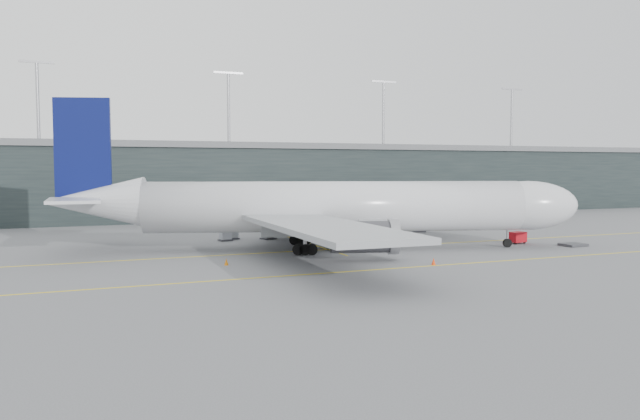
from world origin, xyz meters
name	(u,v)px	position (x,y,z in m)	size (l,w,h in m)	color
ground	(280,248)	(0.00, 0.00, 0.00)	(320.00, 320.00, 0.00)	#58585D
taxiline_a	(291,252)	(0.00, -4.00, 0.01)	(160.00, 0.25, 0.02)	gold
taxiline_b	(344,272)	(0.00, -20.00, 0.01)	(160.00, 0.25, 0.02)	gold
taxiline_lead_main	(271,231)	(5.00, 20.00, 0.01)	(0.25, 60.00, 0.02)	gold
terminal	(195,180)	(0.00, 58.00, 7.62)	(240.00, 36.00, 29.00)	black
main_aircraft	(331,208)	(5.46, -3.91, 5.26)	(65.53, 60.28, 18.75)	silver
jet_bridge	(393,197)	(29.40, 23.81, 4.94)	(17.70, 43.25, 6.60)	#2D2D32
gse_cart	(517,237)	(31.30, -7.87, 0.88)	(2.57, 1.92, 1.58)	#B70D17
baggage_dolly	(573,245)	(36.38, -12.80, 0.18)	(3.08, 2.47, 0.31)	#333337
uld_a	(225,235)	(-4.90, 9.79, 0.86)	(2.02, 1.73, 1.64)	#3D3D42
uld_b	(232,233)	(-3.48, 11.50, 0.89)	(1.91, 1.56, 1.68)	#3D3D42
uld_c	(268,233)	(1.31, 9.47, 0.96)	(2.45, 2.22, 1.82)	#3D3D42
cone_nose	(509,239)	(31.42, -5.92, 0.33)	(0.41, 0.41, 0.66)	#FB560D
cone_wing_stbd	(434,261)	(10.72, -19.52, 0.37)	(0.46, 0.46, 0.74)	#F03C0D
cone_wing_port	(325,234)	(10.23, 9.65, 0.33)	(0.42, 0.42, 0.66)	#D84B0C
cone_tail	(226,262)	(-9.83, -11.51, 0.36)	(0.46, 0.46, 0.73)	orange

